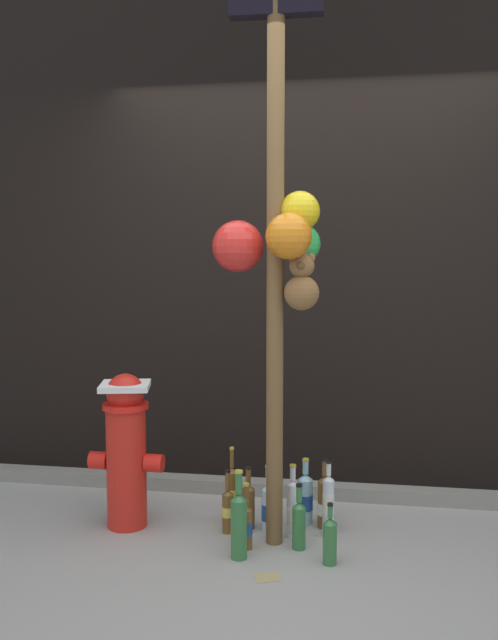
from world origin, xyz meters
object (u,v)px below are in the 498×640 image
fire_hydrant (126,447)px  bottle_0 (299,523)px  bottle_3 (268,506)px  bottle_5 (328,504)px  bottle_2 (246,525)px  bottle_11 (239,523)px  bottle_10 (228,509)px  bottle_7 (325,501)px  bottle_1 (330,540)px  bottle_6 (248,504)px  bottle_9 (232,494)px  memorial_post (276,207)px  bottle_8 (305,498)px  bottle_4 (293,508)px

fire_hydrant → bottle_0: (0.92, -0.13, -0.30)m
bottle_3 → bottle_5: (0.31, -0.02, 0.04)m
bottle_2 → bottle_11: bearing=-99.1°
bottle_10 → bottle_7: bearing=16.7°
bottle_1 → bottle_11: bearing=-178.9°
fire_hydrant → bottle_6: (0.64, 0.07, -0.30)m
bottle_2 → bottle_9: size_ratio=0.80×
bottle_2 → bottle_6: size_ratio=0.99×
bottle_2 → bottle_7: 0.48m
bottle_1 → bottle_6: bottle_6 is taller
bottle_10 → bottle_9: bearing=92.5°
memorial_post → bottle_11: size_ratio=6.79×
bottle_11 → bottle_10: bearing=111.1°
bottle_6 → bottle_11: 0.36m
fire_hydrant → bottle_8: size_ratio=2.32×
bottle_3 → bottle_4: size_ratio=0.91×
bottle_9 → bottle_11: bearing=-75.1°
bottle_5 → bottle_1: bearing=-86.2°
bottle_7 → bottle_6: bearing=-169.5°
fire_hydrant → bottle_5: (1.06, 0.04, -0.26)m
memorial_post → bottle_6: size_ratio=8.75×
bottle_1 → bottle_10: bottle_10 is taller
bottle_3 → bottle_9: 0.23m
bottle_0 → bottle_2: size_ratio=0.99×
bottle_1 → bottle_11: 0.43m
bottle_6 → bottle_10: 0.12m
memorial_post → bottle_8: (0.13, 0.27, -1.52)m
bottle_3 → bottle_6: (-0.11, 0.00, 0.00)m
bottle_2 → bottle_4: bearing=39.0°
bottle_8 → memorial_post: bearing=-116.0°
bottle_4 → fire_hydrant: bearing=180.0°
bottle_2 → bottle_5: bottle_5 is taller
memorial_post → bottle_9: bearing=139.2°
memorial_post → bottle_5: memorial_post is taller
memorial_post → bottle_0: memorial_post is taller
bottle_0 → bottle_1: bearing=-41.9°
bottle_3 → memorial_post: bearing=-69.7°
bottle_5 → memorial_post: bearing=-155.2°
bottle_4 → bottle_6: (-0.24, 0.07, -0.02)m
memorial_post → bottle_10: (-0.26, 0.08, -1.53)m
bottle_4 → bottle_8: (0.05, 0.19, -0.02)m
bottle_6 → bottle_0: bearing=-35.9°
bottle_4 → memorial_post: bearing=-136.5°
memorial_post → bottle_6: 1.55m
bottle_5 → bottle_10: 0.52m
bottle_4 → bottle_8: 0.20m
bottle_6 → bottle_10: bearing=-142.4°
bottle_0 → bottle_1: size_ratio=1.12×
bottle_7 → bottle_10: bottle_7 is taller
bottle_0 → bottle_4: bearing=108.3°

